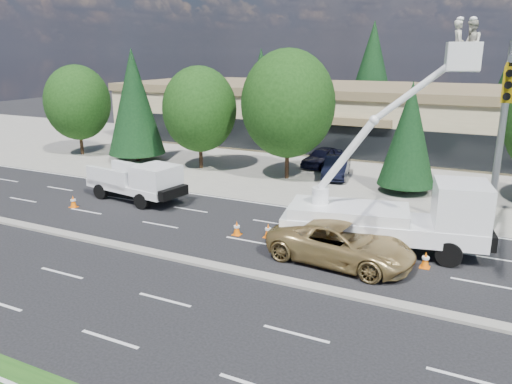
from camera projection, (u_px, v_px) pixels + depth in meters
The scene contains 22 objects.
ground at pixel (212, 266), 20.42m from camera, with size 140.00×140.00×0.00m, color black.
concrete_apron at pixel (349, 168), 37.68m from camera, with size 140.00×22.00×0.01m, color gray.
road_median at pixel (212, 265), 20.41m from camera, with size 120.00×0.55×0.12m, color gray.
strip_mall at pixel (381, 116), 45.52m from camera, with size 50.40×15.40×5.50m.
tree_front_a at pixel (78, 103), 41.56m from camera, with size 5.40×5.40×7.49m.
tree_front_b at pixel (134, 102), 38.91m from camera, with size 4.46×4.46×8.79m.
tree_front_c at pixel (199, 109), 36.43m from camera, with size 5.44×5.44×7.55m.
tree_front_d at pixel (288, 104), 33.26m from camera, with size 6.30×6.30×8.75m.
tree_front_e at pixel (409, 134), 30.24m from camera, with size 3.47×3.47×6.83m.
tree_back_a at pixel (261, 82), 63.04m from camera, with size 4.53×4.53×8.92m.
tree_back_b at pixel (372, 71), 56.64m from camera, with size 6.02×6.02×11.88m.
tree_back_c at pixel (507, 91), 51.16m from camera, with size 4.32×4.32×8.52m.
signal_mast at pixel (505, 113), 20.58m from camera, with size 2.76×10.16×9.00m.
utility_pickup at pixel (139, 185), 29.13m from camera, with size 6.29×3.10×2.31m.
bucket_truck at pixel (401, 206), 21.44m from camera, with size 8.90×4.27×9.78m.
traffic_cone_a at pixel (73, 201), 28.11m from camera, with size 0.40×0.40×0.70m.
traffic_cone_b at pixel (237, 228), 23.86m from camera, with size 0.40×0.40×0.70m.
traffic_cone_c at pixel (268, 231), 23.54m from camera, with size 0.40×0.40×0.70m.
traffic_cone_d at pixel (425, 260), 20.23m from camera, with size 0.40×0.40×0.70m.
minivan at pixel (341, 244), 20.60m from camera, with size 2.79×6.04×1.68m, color tan.
parked_car_west at pixel (322, 157), 37.98m from camera, with size 1.76×4.37×1.49m, color black.
parked_car_east at pixel (336, 167), 34.69m from camera, with size 1.57×4.49×1.48m, color black.
Camera 1 is at (9.97, -16.07, 8.49)m, focal length 35.00 mm.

